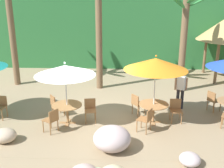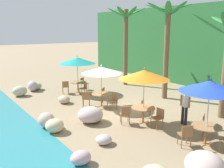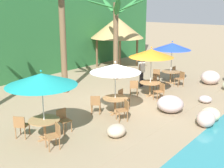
# 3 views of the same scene
# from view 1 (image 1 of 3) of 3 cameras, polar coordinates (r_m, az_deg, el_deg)

# --- Properties ---
(ground_plane) EXTENTS (120.00, 120.00, 0.00)m
(ground_plane) POSITION_cam_1_polar(r_m,az_deg,el_deg) (10.53, -3.24, -7.66)
(ground_plane) COLOR #937F60
(terrace_deck) EXTENTS (18.00, 5.20, 0.01)m
(terrace_deck) POSITION_cam_1_polar(r_m,az_deg,el_deg) (10.53, -3.24, -7.64)
(terrace_deck) COLOR #937F60
(terrace_deck) RESTS_ON ground
(foliage_backdrop) EXTENTS (28.00, 2.40, 6.00)m
(foliage_backdrop) POSITION_cam_1_polar(r_m,az_deg,el_deg) (18.54, -0.80, 13.19)
(foliage_backdrop) COLOR #286633
(foliage_backdrop) RESTS_ON ground
(rock_seawall) EXTENTS (15.93, 3.42, 0.87)m
(rock_seawall) POSITION_cam_1_polar(r_m,az_deg,el_deg) (8.13, 9.04, -13.40)
(rock_seawall) COLOR beige
(rock_seawall) RESTS_ON ground
(chair_teal_seaward) EXTENTS (0.47, 0.48, 0.87)m
(chair_teal_seaward) POSITION_cam_1_polar(r_m,az_deg,el_deg) (11.41, -22.27, -4.16)
(chair_teal_seaward) COLOR olive
(chair_teal_seaward) RESTS_ON ground
(umbrella_white) EXTENTS (2.18, 2.18, 2.35)m
(umbrella_white) POSITION_cam_1_polar(r_m,az_deg,el_deg) (9.74, -9.80, 2.87)
(umbrella_white) COLOR silver
(umbrella_white) RESTS_ON ground
(dining_table_white) EXTENTS (1.10, 1.10, 0.74)m
(dining_table_white) POSITION_cam_1_polar(r_m,az_deg,el_deg) (10.21, -9.38, -4.96)
(dining_table_white) COLOR #A37547
(dining_table_white) RESTS_ON ground
(chair_white_seaward) EXTENTS (0.48, 0.48, 0.87)m
(chair_white_seaward) POSITION_cam_1_polar(r_m,az_deg,el_deg) (10.31, -4.59, -5.13)
(chair_white_seaward) COLOR olive
(chair_white_seaward) RESTS_ON ground
(chair_white_inland) EXTENTS (0.59, 0.59, 0.87)m
(chair_white_inland) POSITION_cam_1_polar(r_m,az_deg,el_deg) (10.94, -11.73, -4.09)
(chair_white_inland) COLOR olive
(chair_white_inland) RESTS_ON ground
(chair_white_left) EXTENTS (0.59, 0.59, 0.87)m
(chair_white_left) POSITION_cam_1_polar(r_m,az_deg,el_deg) (9.66, -12.49, -7.20)
(chair_white_left) COLOR olive
(chair_white_left) RESTS_ON ground
(umbrella_orange) EXTENTS (2.28, 2.28, 2.59)m
(umbrella_orange) POSITION_cam_1_polar(r_m,az_deg,el_deg) (9.74, 9.15, 4.18)
(umbrella_orange) COLOR silver
(umbrella_orange) RESTS_ON ground
(dining_table_orange) EXTENTS (1.10, 1.10, 0.74)m
(dining_table_orange) POSITION_cam_1_polar(r_m,az_deg,el_deg) (10.26, 8.70, -4.81)
(dining_table_orange) COLOR #A37547
(dining_table_orange) RESTS_ON ground
(chair_orange_seaward) EXTENTS (0.43, 0.44, 0.87)m
(chair_orange_seaward) POSITION_cam_1_polar(r_m,az_deg,el_deg) (10.54, 13.20, -5.06)
(chair_orange_seaward) COLOR olive
(chair_orange_seaward) RESTS_ON ground
(chair_orange_inland) EXTENTS (0.59, 0.59, 0.87)m
(chair_orange_inland) POSITION_cam_1_polar(r_m,az_deg,el_deg) (10.83, 5.26, -4.00)
(chair_orange_inland) COLOR olive
(chair_orange_inland) RESTS_ON ground
(chair_orange_left) EXTENTS (0.58, 0.57, 0.87)m
(chair_orange_left) POSITION_cam_1_polar(r_m,az_deg,el_deg) (9.55, 7.20, -7.20)
(chair_orange_left) COLOR olive
(chair_orange_left) RESTS_ON ground
(chair_blue_inland) EXTENTS (0.57, 0.57, 0.87)m
(chair_blue_inland) POSITION_cam_1_polar(r_m,az_deg,el_deg) (11.86, 20.37, -3.11)
(chair_blue_inland) COLOR olive
(chair_blue_inland) RESTS_ON ground
(palm_tree_nearest) EXTENTS (2.85, 2.64, 5.83)m
(palm_tree_nearest) POSITION_cam_1_polar(r_m,az_deg,el_deg) (14.92, -20.72, 14.26)
(palm_tree_nearest) COLOR brown
(palm_tree_nearest) RESTS_ON ground
(palm_tree_second) EXTENTS (2.80, 2.78, 5.78)m
(palm_tree_second) POSITION_cam_1_polar(r_m,az_deg,el_deg) (13.42, -2.82, 15.39)
(palm_tree_second) COLOR brown
(palm_tree_second) RESTS_ON ground
(palm_tree_third) EXTENTS (3.46, 3.48, 5.04)m
(palm_tree_third) POSITION_cam_1_polar(r_m,az_deg,el_deg) (13.37, 15.10, 12.31)
(palm_tree_third) COLOR brown
(palm_tree_third) RESTS_ON ground
(waiter_in_white) EXTENTS (0.52, 0.35, 1.70)m
(waiter_in_white) POSITION_cam_1_polar(r_m,az_deg,el_deg) (11.60, 14.21, -0.49)
(waiter_in_white) COLOR #232328
(waiter_in_white) RESTS_ON ground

